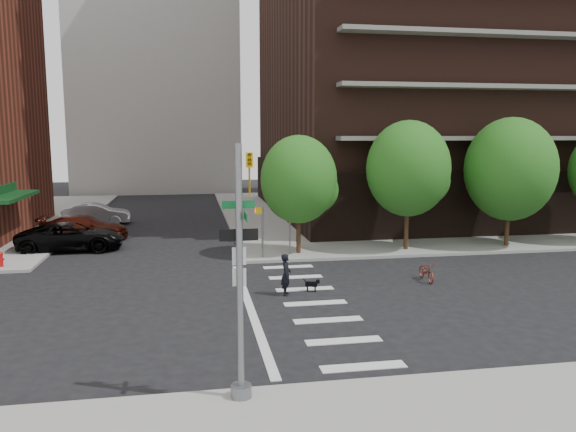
# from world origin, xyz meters

# --- Properties ---
(ground) EXTENTS (120.00, 120.00, 0.00)m
(ground) POSITION_xyz_m (0.00, 0.00, 0.00)
(ground) COLOR black
(ground) RESTS_ON ground
(sidewalk_ne) EXTENTS (39.00, 33.00, 0.15)m
(sidewalk_ne) POSITION_xyz_m (20.50, 23.50, 0.07)
(sidewalk_ne) COLOR gray
(sidewalk_ne) RESTS_ON ground
(crosswalk) EXTENTS (3.85, 13.00, 0.01)m
(crosswalk) POSITION_xyz_m (2.21, -0.00, 0.01)
(crosswalk) COLOR silver
(crosswalk) RESTS_ON ground
(tree_a) EXTENTS (4.00, 4.00, 5.90)m
(tree_a) POSITION_xyz_m (4.00, 8.50, 4.04)
(tree_a) COLOR #301E11
(tree_a) RESTS_ON sidewalk_ne
(tree_b) EXTENTS (4.50, 4.50, 6.65)m
(tree_b) POSITION_xyz_m (10.00, 8.50, 4.54)
(tree_b) COLOR #301E11
(tree_b) RESTS_ON sidewalk_ne
(tree_c) EXTENTS (5.00, 5.00, 6.80)m
(tree_c) POSITION_xyz_m (16.00, 8.50, 4.45)
(tree_c) COLOR #301E11
(tree_c) RESTS_ON sidewalk_ne
(traffic_signal) EXTENTS (0.90, 0.75, 6.00)m
(traffic_signal) POSITION_xyz_m (-0.47, -7.49, 2.70)
(traffic_signal) COLOR slate
(traffic_signal) RESTS_ON sidewalk_s
(pedestrian_signal) EXTENTS (2.18, 0.67, 2.60)m
(pedestrian_signal) POSITION_xyz_m (2.32, 7.92, 1.85)
(pedestrian_signal) COLOR slate
(pedestrian_signal) RESTS_ON sidewalk_ne
(fire_hydrant) EXTENTS (0.24, 0.24, 0.73)m
(fire_hydrant) POSITION_xyz_m (-10.50, 7.80, 0.55)
(fire_hydrant) COLOR #A50C0C
(fire_hydrant) RESTS_ON sidewalk_nw
(parked_car_black) EXTENTS (2.72, 5.67, 1.56)m
(parked_car_black) POSITION_xyz_m (-8.11, 11.89, 0.78)
(parked_car_black) COLOR black
(parked_car_black) RESTS_ON ground
(parked_car_maroon) EXTENTS (2.17, 5.20, 1.50)m
(parked_car_maroon) POSITION_xyz_m (-7.99, 15.17, 0.75)
(parked_car_maroon) COLOR #3D1109
(parked_car_maroon) RESTS_ON ground
(parked_car_silver) EXTENTS (1.88, 4.73, 1.53)m
(parked_car_silver) POSITION_xyz_m (-8.20, 21.24, 0.77)
(parked_car_silver) COLOR #AEAFB6
(parked_car_silver) RESTS_ON ground
(scooter) EXTENTS (0.63, 1.65, 0.85)m
(scooter) POSITION_xyz_m (8.53, 2.42, 0.43)
(scooter) COLOR maroon
(scooter) RESTS_ON ground
(dog_walker) EXTENTS (0.69, 0.54, 1.67)m
(dog_walker) POSITION_xyz_m (2.10, 1.32, 0.83)
(dog_walker) COLOR black
(dog_walker) RESTS_ON ground
(dog) EXTENTS (0.59, 0.32, 0.50)m
(dog) POSITION_xyz_m (3.23, 1.62, 0.31)
(dog) COLOR black
(dog) RESTS_ON ground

